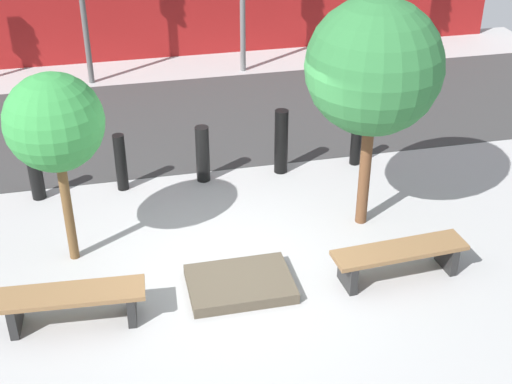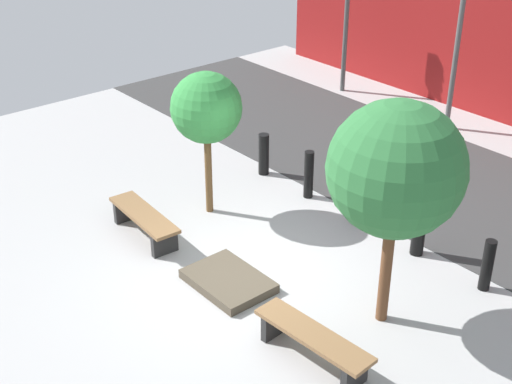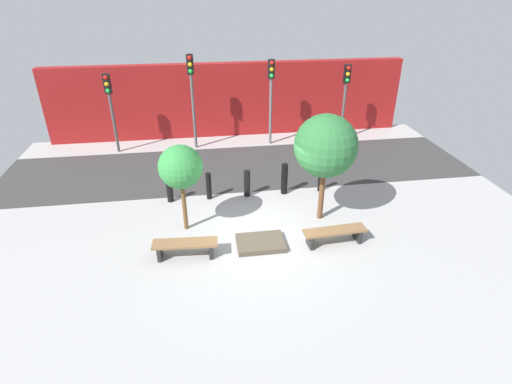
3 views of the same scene
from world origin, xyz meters
TOP-DOWN VIEW (x-y plane):
  - ground_plane at (0.00, 0.00)m, footprint 18.00×18.00m
  - road_strip at (0.00, 4.97)m, footprint 18.00×4.22m
  - building_facade at (0.00, 8.87)m, footprint 16.20×0.50m
  - bench_left at (-2.06, -0.52)m, footprint 1.74×0.57m
  - bench_right at (2.06, -0.52)m, footprint 1.80×0.55m
  - planter_bed at (0.00, -0.32)m, footprint 1.32×0.94m
  - tree_behind_left_bench at (-2.06, 0.86)m, footprint 1.24×1.24m
  - tree_behind_right_bench at (2.06, 0.86)m, footprint 1.83×1.83m
  - bollard_far_left at (-2.58, 2.60)m, footprint 0.21×0.21m
  - bollard_left at (-1.29, 2.60)m, footprint 0.18×0.18m
  - bollard_center at (0.00, 2.60)m, footprint 0.22×0.22m
  - bollard_right at (1.29, 2.60)m, footprint 0.22×0.22m
  - bollard_far_right at (2.58, 2.60)m, footprint 0.18×0.18m
  - traffic_light_west at (-4.98, 7.36)m, footprint 0.28×0.27m
  - traffic_light_mid_west at (-1.66, 7.36)m, footprint 0.28×0.27m
  - traffic_light_mid_east at (1.66, 7.36)m, footprint 0.28×0.27m
  - traffic_light_east at (4.98, 7.36)m, footprint 0.28×0.27m

SIDE VIEW (x-z plane):
  - ground_plane at x=0.00m, z-range 0.00..0.00m
  - road_strip at x=0.00m, z-range 0.00..0.01m
  - planter_bed at x=0.00m, z-range 0.00..0.15m
  - bench_right at x=2.06m, z-range 0.10..0.54m
  - bench_left at x=-2.06m, z-range 0.10..0.55m
  - bollard_far_right at x=2.58m, z-range 0.00..0.85m
  - bollard_far_left at x=-2.58m, z-range 0.00..0.85m
  - bollard_left at x=-1.29m, z-range 0.00..0.94m
  - bollard_center at x=0.00m, z-range 0.00..0.94m
  - bollard_right at x=1.29m, z-range 0.00..1.09m
  - building_facade at x=0.00m, z-range 0.00..3.32m
  - tree_behind_left_bench at x=-2.06m, z-range 0.68..3.31m
  - traffic_light_west at x=-4.98m, z-range 0.64..3.94m
  - traffic_light_east at x=4.98m, z-range 0.66..4.04m
  - tree_behind_right_bench at x=2.06m, z-range 0.73..4.03m
  - traffic_light_mid_east at x=1.66m, z-range 0.70..4.37m
  - traffic_light_mid_west at x=-1.66m, z-range 0.74..4.70m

